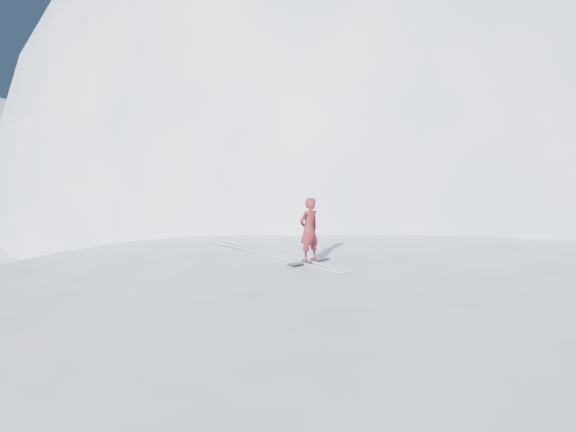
% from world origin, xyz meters
% --- Properties ---
extents(ground, '(400.00, 400.00, 0.00)m').
position_xyz_m(ground, '(0.00, 0.00, 0.00)').
color(ground, white).
rests_on(ground, ground).
extents(near_ridge, '(36.00, 28.00, 4.80)m').
position_xyz_m(near_ridge, '(1.00, 3.00, 0.00)').
color(near_ridge, white).
rests_on(near_ridge, ground).
extents(summit_peak, '(60.00, 56.00, 56.00)m').
position_xyz_m(summit_peak, '(22.00, 26.00, 0.00)').
color(summit_peak, white).
rests_on(summit_peak, ground).
extents(peak_shoulder, '(28.00, 24.00, 18.00)m').
position_xyz_m(peak_shoulder, '(10.00, 20.00, 0.00)').
color(peak_shoulder, white).
rests_on(peak_shoulder, ground).
extents(wind_bumps, '(16.00, 14.40, 1.00)m').
position_xyz_m(wind_bumps, '(-0.56, 2.12, 0.00)').
color(wind_bumps, white).
rests_on(wind_bumps, ground).
extents(snowboard, '(1.34, 0.41, 0.02)m').
position_xyz_m(snowboard, '(-1.79, 2.64, 2.41)').
color(snowboard, black).
rests_on(snowboard, near_ridge).
extents(snowboarder, '(0.65, 0.47, 1.66)m').
position_xyz_m(snowboarder, '(-1.79, 2.64, 3.25)').
color(snowboarder, maroon).
rests_on(snowboarder, snowboard).
extents(board_tracks, '(1.22, 5.96, 0.04)m').
position_xyz_m(board_tracks, '(-2.09, 4.12, 2.42)').
color(board_tracks, silver).
rests_on(board_tracks, ground).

